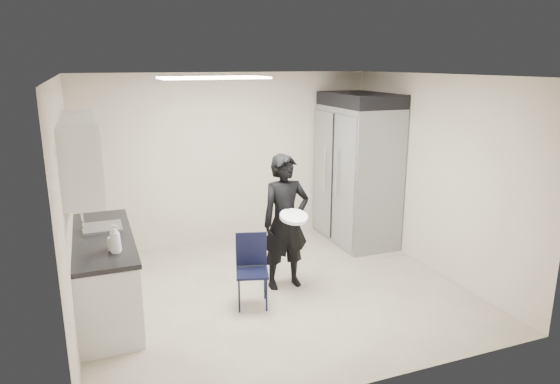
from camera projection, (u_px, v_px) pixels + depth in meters
name	position (u px, v px, depth m)	size (l,w,h in m)	color
floor	(276.00, 291.00, 6.16)	(4.50, 4.50, 0.00)	tan
ceiling	(275.00, 75.00, 5.50)	(4.50, 4.50, 0.00)	silver
back_wall	(229.00, 159.00, 7.63)	(4.50, 4.50, 0.00)	beige
left_wall	(68.00, 209.00, 5.04)	(4.00, 4.00, 0.00)	beige
right_wall	(434.00, 174.00, 6.61)	(4.00, 4.00, 0.00)	beige
ceiling_panel	(213.00, 78.00, 5.66)	(1.20, 0.60, 0.02)	white
lower_counter	(106.00, 277.00, 5.55)	(0.60, 1.90, 0.86)	silver
countertop	(102.00, 238.00, 5.43)	(0.64, 1.95, 0.05)	black
sink	(103.00, 232.00, 5.67)	(0.42, 0.40, 0.14)	gray
faucet	(83.00, 221.00, 5.56)	(0.02, 0.02, 0.24)	silver
upper_cabinets	(81.00, 154.00, 5.15)	(0.35, 1.80, 0.75)	silver
towel_dispenser	(77.00, 155.00, 6.22)	(0.22, 0.30, 0.35)	black
notice_sticker_left	(69.00, 214.00, 5.15)	(0.00, 0.12, 0.07)	yellow
notice_sticker_right	(70.00, 212.00, 5.35)	(0.00, 0.12, 0.07)	yellow
commercial_fridge	(357.00, 175.00, 7.68)	(0.80, 1.35, 2.10)	gray
fridge_compressor	(360.00, 100.00, 7.39)	(0.80, 1.35, 0.20)	black
folding_chair	(252.00, 273.00, 5.70)	(0.36, 0.36, 0.81)	black
man_tuxedo	(285.00, 222.00, 6.11)	(0.62, 0.41, 1.68)	black
bucket_lid	(294.00, 217.00, 5.86)	(0.33, 0.33, 0.04)	white
soap_bottle_a	(115.00, 239.00, 4.91)	(0.11, 0.11, 0.29)	white
soap_bottle_b	(112.00, 241.00, 5.01)	(0.09, 0.09, 0.19)	#B2B4BE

